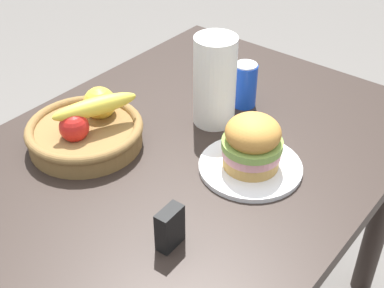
{
  "coord_description": "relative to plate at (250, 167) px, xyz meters",
  "views": [
    {
      "loc": [
        -0.72,
        -0.67,
        1.53
      ],
      "look_at": [
        0.05,
        -0.05,
        0.81
      ],
      "focal_mm": 49.22,
      "sensor_mm": 36.0,
      "label": 1
    }
  ],
  "objects": [
    {
      "name": "plate",
      "position": [
        0.0,
        0.0,
        0.0
      ],
      "size": [
        0.24,
        0.24,
        0.01
      ],
      "primitive_type": "cylinder",
      "color": "white",
      "rests_on": "dining_table"
    },
    {
      "name": "soda_can",
      "position": [
        0.23,
        0.18,
        0.06
      ],
      "size": [
        0.07,
        0.07,
        0.13
      ],
      "color": "blue",
      "rests_on": "dining_table"
    },
    {
      "name": "dining_table",
      "position": [
        -0.12,
        0.17,
        -0.11
      ],
      "size": [
        1.4,
        0.9,
        0.75
      ],
      "color": "#2D231E",
      "rests_on": "ground_plane"
    },
    {
      "name": "paper_towel_roll",
      "position": [
        0.11,
        0.19,
        0.11
      ],
      "size": [
        0.11,
        0.11,
        0.24
      ],
      "primitive_type": "cylinder",
      "color": "white",
      "rests_on": "dining_table"
    },
    {
      "name": "fruit_basket",
      "position": [
        -0.17,
        0.37,
        0.04
      ],
      "size": [
        0.29,
        0.29,
        0.13
      ],
      "color": "olive",
      "rests_on": "dining_table"
    },
    {
      "name": "sandwich",
      "position": [
        0.0,
        0.0,
        0.07
      ],
      "size": [
        0.14,
        0.14,
        0.13
      ],
      "color": "tan",
      "rests_on": "plate"
    },
    {
      "name": "napkin_holder",
      "position": [
        -0.3,
        -0.01,
        0.04
      ],
      "size": [
        0.06,
        0.03,
        0.09
      ],
      "primitive_type": "cube",
      "rotation": [
        0.0,
        0.0,
        0.05
      ],
      "color": "black",
      "rests_on": "dining_table"
    }
  ]
}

